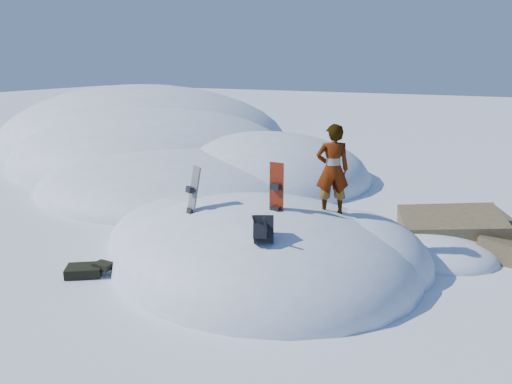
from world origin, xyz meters
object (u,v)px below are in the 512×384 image
at_px(backpack, 263,230).
at_px(snowboard_red, 276,201).
at_px(person, 332,170).
at_px(snowboard_dark, 192,203).

bearing_deg(backpack, snowboard_red, 78.48).
height_order(snowboard_red, person, person).
bearing_deg(snowboard_red, backpack, -74.68).
xyz_separation_m(snowboard_red, person, (0.91, 0.83, 0.58)).
height_order(snowboard_red, snowboard_dark, snowboard_red).
relative_size(snowboard_dark, backpack, 2.60).
bearing_deg(snowboard_dark, backpack, 10.74).
distance_m(snowboard_red, snowboard_dark, 1.82).
distance_m(snowboard_red, backpack, 1.27).
bearing_deg(snowboard_red, person, 44.11).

